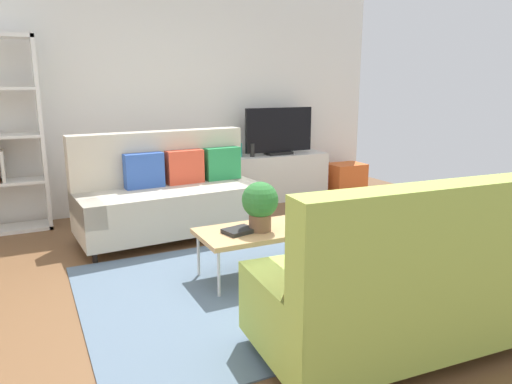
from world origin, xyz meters
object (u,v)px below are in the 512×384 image
object	(u,v)px
couch_beige	(170,194)
tv_console	(278,177)
storage_trunk	(346,178)
bottle_0	(252,150)
table_book_0	(239,231)
couch_green	(414,282)
potted_plant	(260,203)
vase_0	(238,150)
tv	(279,132)
coffee_table	(264,232)

from	to	relation	value
couch_beige	tv_console	world-z (taller)	couch_beige
storage_trunk	tv_console	bearing A→B (deg)	174.81
couch_beige	bottle_0	size ratio (longest dim) A/B	10.86
bottle_0	couch_beige	bearing A→B (deg)	-147.69
table_book_0	couch_green	bearing A→B (deg)	-70.06
potted_plant	vase_0	world-z (taller)	potted_plant
couch_green	storage_trunk	xyz separation A→B (m)	(2.25, 3.67, -0.23)
tv	table_book_0	xyz separation A→B (m)	(-1.66, -2.34, -0.52)
potted_plant	coffee_table	bearing A→B (deg)	33.86
couch_beige	tv_console	bearing A→B (deg)	-156.69
tv_console	couch_beige	bearing A→B (deg)	-153.00
tv_console	storage_trunk	distance (m)	1.11
coffee_table	table_book_0	size ratio (longest dim) A/B	4.58
tv_console	table_book_0	size ratio (longest dim) A/B	5.83
storage_trunk	potted_plant	distance (m)	3.47
couch_beige	coffee_table	world-z (taller)	couch_beige
storage_trunk	vase_0	distance (m)	1.76
couch_green	vase_0	xyz separation A→B (m)	(0.57, 3.82, 0.28)
vase_0	bottle_0	world-z (taller)	bottle_0
storage_trunk	table_book_0	size ratio (longest dim) A/B	2.17
bottle_0	vase_0	bearing A→B (deg)	151.15
coffee_table	tv	distance (m)	2.79
coffee_table	tv_console	bearing A→B (deg)	58.74
vase_0	bottle_0	xyz separation A→B (m)	(0.16, -0.09, 0.00)
coffee_table	tv	xyz separation A→B (m)	(1.43, 2.33, 0.56)
coffee_table	potted_plant	bearing A→B (deg)	-146.14
couch_green	tv	bearing A→B (deg)	76.76
tv_console	vase_0	xyz separation A→B (m)	(-0.58, 0.05, 0.41)
couch_green	storage_trunk	distance (m)	4.31
potted_plant	vase_0	size ratio (longest dim) A/B	2.31
potted_plant	bottle_0	size ratio (longest dim) A/B	2.27
tv	storage_trunk	size ratio (longest dim) A/B	1.92
table_book_0	tv_console	bearing A→B (deg)	54.91
coffee_table	couch_beige	bearing A→B (deg)	105.40
coffee_table	storage_trunk	bearing A→B (deg)	41.69
bottle_0	couch_green	bearing A→B (deg)	-101.11
table_book_0	coffee_table	bearing A→B (deg)	3.06
vase_0	bottle_0	distance (m)	0.19
couch_beige	tv_console	distance (m)	2.05
vase_0	bottle_0	bearing A→B (deg)	-28.85
couch_beige	table_book_0	distance (m)	1.44
couch_green	table_book_0	distance (m)	1.50
table_book_0	storage_trunk	bearing A→B (deg)	39.35
couch_green	coffee_table	distance (m)	1.45
tv_console	bottle_0	bearing A→B (deg)	-174.52
couch_green	potted_plant	size ratio (longest dim) A/B	4.78
couch_beige	vase_0	world-z (taller)	couch_beige
tv	vase_0	size ratio (longest dim) A/B	5.66
tv	vase_0	bearing A→B (deg)	173.12
tv	table_book_0	distance (m)	2.92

